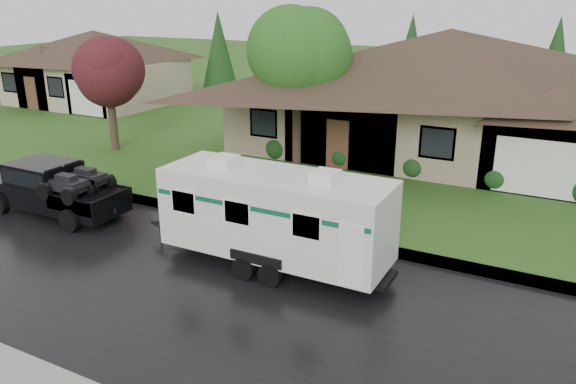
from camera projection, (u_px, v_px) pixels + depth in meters
The scene contains 11 objects.
ground at pixel (254, 261), 15.98m from camera, with size 140.00×140.00×0.00m, color #2D581B.
road at pixel (213, 291), 14.30m from camera, with size 140.00×8.00×0.01m, color black.
curb at pixel (290, 231), 17.83m from camera, with size 140.00×0.50×0.15m, color gray.
lawn at pixel (405, 143), 28.49m from camera, with size 140.00×26.00×0.15m, color #2D581B.
house_main at pixel (453, 78), 25.35m from camera, with size 19.44×10.80×6.90m.
house_far at pixel (96, 61), 37.78m from camera, with size 10.80×8.64×5.80m.
tree_left_green at pixel (298, 56), 23.38m from camera, with size 4.02×4.02×6.65m.
tree_red at pixel (108, 73), 25.79m from camera, with size 3.15×3.15×5.21m.
shrub_row at pixel (414, 165), 22.66m from camera, with size 13.60×1.00×1.00m.
pickup_truck at pixel (51, 187), 19.19m from camera, with size 5.38×2.04×1.79m.
travel_trailer at pixel (276, 214), 15.13m from camera, with size 6.63×2.33×2.98m.
Camera 1 is at (7.56, -12.32, 7.14)m, focal length 35.00 mm.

